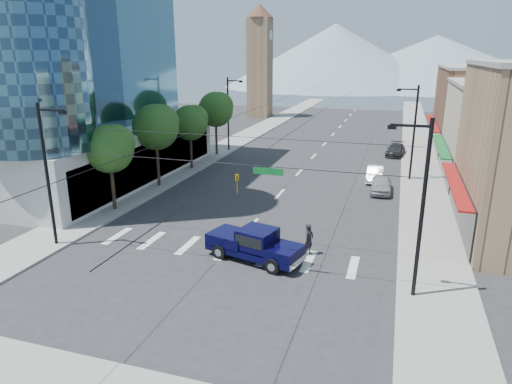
# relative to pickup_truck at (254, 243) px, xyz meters

# --- Properties ---
(ground) EXTENTS (160.00, 160.00, 0.00)m
(ground) POSITION_rel_pickup_truck_xyz_m (-1.86, -0.79, -1.03)
(ground) COLOR #28282B
(ground) RESTS_ON ground
(sidewalk_left) EXTENTS (4.00, 120.00, 0.15)m
(sidewalk_left) POSITION_rel_pickup_truck_xyz_m (-13.86, 39.21, -0.96)
(sidewalk_left) COLOR gray
(sidewalk_left) RESTS_ON ground
(sidewalk_right) EXTENTS (4.00, 120.00, 0.15)m
(sidewalk_right) POSITION_rel_pickup_truck_xyz_m (10.14, 39.21, -0.96)
(sidewalk_right) COLOR gray
(sidewalk_right) RESTS_ON ground
(office_tower) EXTENTS (29.50, 27.00, 30.00)m
(office_tower) POSITION_rel_pickup_truck_xyz_m (-28.12, 13.06, 13.42)
(office_tower) COLOR #B7B7B2
(office_tower) RESTS_ON ground
(shop_far) EXTENTS (12.00, 18.00, 10.00)m
(shop_far) POSITION_rel_pickup_truck_xyz_m (18.14, 39.21, 3.97)
(shop_far) COLOR brown
(shop_far) RESTS_ON ground
(clock_tower) EXTENTS (4.80, 4.80, 20.40)m
(clock_tower) POSITION_rel_pickup_truck_xyz_m (-18.36, 61.21, 9.61)
(clock_tower) COLOR #8C6B4C
(clock_tower) RESTS_ON ground
(mountain_left) EXTENTS (80.00, 80.00, 22.00)m
(mountain_left) POSITION_rel_pickup_truck_xyz_m (-16.86, 149.21, 9.97)
(mountain_left) COLOR gray
(mountain_left) RESTS_ON ground
(mountain_right) EXTENTS (90.00, 90.00, 18.00)m
(mountain_right) POSITION_rel_pickup_truck_xyz_m (18.14, 159.21, 7.97)
(mountain_right) COLOR gray
(mountain_right) RESTS_ON ground
(tree_near) EXTENTS (3.65, 3.64, 6.71)m
(tree_near) POSITION_rel_pickup_truck_xyz_m (-12.93, 5.30, 3.96)
(tree_near) COLOR black
(tree_near) RESTS_ON ground
(tree_midnear) EXTENTS (4.09, 4.09, 7.52)m
(tree_midnear) POSITION_rel_pickup_truck_xyz_m (-12.93, 12.30, 4.56)
(tree_midnear) COLOR black
(tree_midnear) RESTS_ON ground
(tree_midfar) EXTENTS (3.65, 3.64, 6.71)m
(tree_midfar) POSITION_rel_pickup_truck_xyz_m (-12.93, 19.30, 3.96)
(tree_midfar) COLOR black
(tree_midfar) RESTS_ON ground
(tree_far) EXTENTS (4.09, 4.09, 7.52)m
(tree_far) POSITION_rel_pickup_truck_xyz_m (-12.93, 26.30, 4.56)
(tree_far) COLOR black
(tree_far) RESTS_ON ground
(signal_rig) EXTENTS (21.80, 0.20, 9.00)m
(signal_rig) POSITION_rel_pickup_truck_xyz_m (-1.67, -1.79, 3.61)
(signal_rig) COLOR black
(signal_rig) RESTS_ON ground
(lamp_pole_nw) EXTENTS (2.00, 0.25, 9.00)m
(lamp_pole_nw) POSITION_rel_pickup_truck_xyz_m (-12.52, 29.21, 3.91)
(lamp_pole_nw) COLOR black
(lamp_pole_nw) RESTS_ON ground
(lamp_pole_ne) EXTENTS (2.00, 0.25, 9.00)m
(lamp_pole_ne) POSITION_rel_pickup_truck_xyz_m (8.81, 21.21, 3.91)
(lamp_pole_ne) COLOR black
(lamp_pole_ne) RESTS_ON ground
(pickup_truck) EXTENTS (6.17, 3.47, 1.98)m
(pickup_truck) POSITION_rel_pickup_truck_xyz_m (0.00, 0.00, 0.00)
(pickup_truck) COLOR black
(pickup_truck) RESTS_ON ground
(pedestrian) EXTENTS (0.71, 0.84, 1.96)m
(pedestrian) POSITION_rel_pickup_truck_xyz_m (2.95, 1.67, -0.05)
(pedestrian) COLOR black
(pedestrian) RESTS_ON ground
(parked_car_near) EXTENTS (1.89, 4.44, 1.50)m
(parked_car_near) POSITION_rel_pickup_truck_xyz_m (6.49, 16.38, -0.28)
(parked_car_near) COLOR #AEAEB3
(parked_car_near) RESTS_ON ground
(parked_car_mid) EXTENTS (1.55, 4.29, 1.41)m
(parked_car_mid) POSITION_rel_pickup_truck_xyz_m (5.74, 20.14, -0.33)
(parked_car_mid) COLOR white
(parked_car_mid) RESTS_ON ground
(parked_car_far) EXTENTS (2.40, 4.94, 1.38)m
(parked_car_far) POSITION_rel_pickup_truck_xyz_m (7.40, 32.65, -0.34)
(parked_car_far) COLOR #2C2C2E
(parked_car_far) RESTS_ON ground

